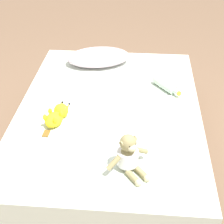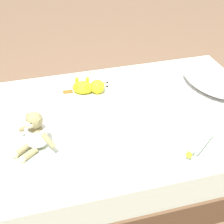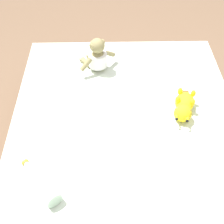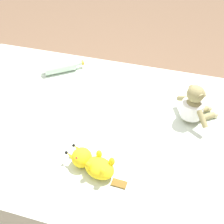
# 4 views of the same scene
# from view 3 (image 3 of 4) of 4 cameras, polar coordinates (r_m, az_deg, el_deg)

# --- Properties ---
(ground_plane) EXTENTS (16.00, 16.00, 0.00)m
(ground_plane) POSITION_cam_3_polar(r_m,az_deg,el_deg) (2.06, 2.29, -11.82)
(ground_plane) COLOR brown
(bed) EXTENTS (1.34, 1.92, 0.40)m
(bed) POSITION_cam_3_polar(r_m,az_deg,el_deg) (1.90, 2.47, -8.60)
(bed) COLOR brown
(bed) RESTS_ON ground_plane
(plush_monkey) EXTENTS (0.26, 0.25, 0.24)m
(plush_monkey) POSITION_cam_3_polar(r_m,az_deg,el_deg) (2.13, -2.73, 9.77)
(plush_monkey) COLOR #8E8456
(plush_monkey) RESTS_ON bed
(plush_yellow_creature) EXTENTS (0.17, 0.32, 0.10)m
(plush_yellow_creature) POSITION_cam_3_polar(r_m,az_deg,el_deg) (1.88, 12.66, 0.96)
(plush_yellow_creature) COLOR yellow
(plush_yellow_creature) RESTS_ON bed
(glass_bottle) EXTENTS (0.22, 0.25, 0.08)m
(glass_bottle) POSITION_cam_3_polar(r_m,az_deg,el_deg) (1.56, -12.31, -12.43)
(glass_bottle) COLOR #B2D1B7
(glass_bottle) RESTS_ON bed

